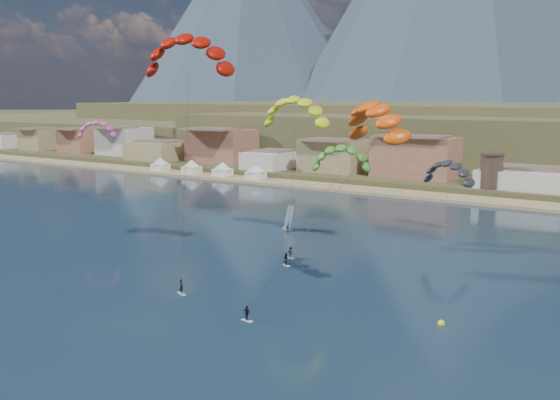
% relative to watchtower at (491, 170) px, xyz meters
% --- Properties ---
extents(ground, '(2400.00, 2400.00, 0.00)m').
position_rel_watchtower_xyz_m(ground, '(-5.00, -114.00, -6.37)').
color(ground, black).
rests_on(ground, ground).
extents(beach, '(2200.00, 12.00, 0.90)m').
position_rel_watchtower_xyz_m(beach, '(-5.00, -8.00, -6.12)').
color(beach, tan).
rests_on(beach, ground).
extents(town, '(400.00, 24.00, 12.00)m').
position_rel_watchtower_xyz_m(town, '(-45.00, 8.00, 1.63)').
color(town, silver).
rests_on(town, ground).
extents(watchtower, '(5.82, 5.82, 8.60)m').
position_rel_watchtower_xyz_m(watchtower, '(0.00, 0.00, 0.00)').
color(watchtower, '#47382D').
rests_on(watchtower, ground).
extents(beach_tents, '(43.40, 6.40, 5.00)m').
position_rel_watchtower_xyz_m(beach_tents, '(-81.25, -8.00, -2.66)').
color(beach_tents, white).
rests_on(beach_tents, ground).
extents(kitesurfer_red, '(14.69, 15.09, 33.35)m').
position_rel_watchtower_xyz_m(kitesurfer_red, '(-16.50, -86.79, 23.54)').
color(kitesurfer_red, silver).
rests_on(kitesurfer_red, ground).
extents(kitesurfer_yellow, '(13.91, 16.82, 26.55)m').
position_rel_watchtower_xyz_m(kitesurfer_yellow, '(-13.32, -65.26, 15.58)').
color(kitesurfer_yellow, silver).
rests_on(kitesurfer_yellow, ground).
extents(kitesurfer_orange, '(15.19, 17.05, 26.02)m').
position_rel_watchtower_xyz_m(kitesurfer_orange, '(11.60, -87.73, 15.28)').
color(kitesurfer_orange, silver).
rests_on(kitesurfer_orange, ground).
extents(kitesurfer_green, '(10.29, 14.41, 18.28)m').
position_rel_watchtower_xyz_m(kitesurfer_green, '(-5.43, -64.39, 8.36)').
color(kitesurfer_green, silver).
rests_on(kitesurfer_green, ground).
extents(distant_kite_pink, '(8.99, 7.85, 20.06)m').
position_rel_watchtower_xyz_m(distant_kite_pink, '(-68.58, -58.84, 10.90)').
color(distant_kite_pink, '#262626').
rests_on(distant_kite_pink, ground).
extents(distant_kite_dark, '(10.46, 6.97, 14.99)m').
position_rel_watchtower_xyz_m(distant_kite_dark, '(4.94, -44.44, 4.98)').
color(distant_kite_dark, '#262626').
rests_on(distant_kite_dark, ground).
extents(windsurfer, '(2.82, 2.94, 4.60)m').
position_rel_watchtower_xyz_m(windsurfer, '(-19.47, -57.90, -4.91)').
color(windsurfer, silver).
rests_on(windsurfer, ground).
extents(buoy, '(0.77, 0.77, 0.77)m').
position_rel_watchtower_xyz_m(buoy, '(20.29, -89.18, -6.24)').
color(buoy, '#FFF51A').
rests_on(buoy, ground).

